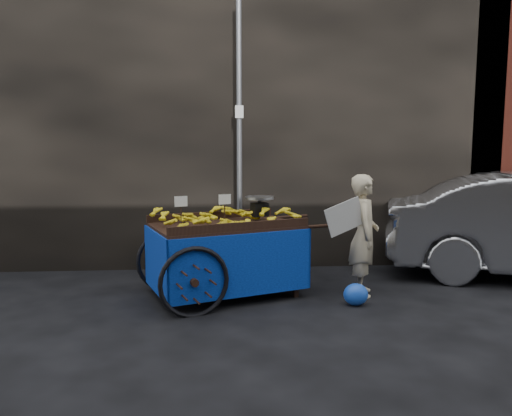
{
  "coord_description": "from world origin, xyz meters",
  "views": [
    {
      "loc": [
        -0.0,
        -6.07,
        1.92
      ],
      "look_at": [
        0.49,
        0.5,
        1.09
      ],
      "focal_mm": 35.0,
      "sensor_mm": 36.0,
      "label": 1
    }
  ],
  "objects": [
    {
      "name": "ground",
      "position": [
        0.0,
        0.0,
        0.0
      ],
      "size": [
        80.0,
        80.0,
        0.0
      ],
      "primitive_type": "plane",
      "color": "black",
      "rests_on": "ground"
    },
    {
      "name": "building_wall",
      "position": [
        0.39,
        2.6,
        2.5
      ],
      "size": [
        13.5,
        2.0,
        5.0
      ],
      "color": "black",
      "rests_on": "ground"
    },
    {
      "name": "plastic_bag",
      "position": [
        1.63,
        -0.35,
        0.13
      ],
      "size": [
        0.3,
        0.24,
        0.27
      ],
      "primitive_type": "ellipsoid",
      "color": "blue",
      "rests_on": "ground"
    },
    {
      "name": "vendor",
      "position": [
        1.84,
        0.09,
        0.78
      ],
      "size": [
        0.83,
        0.63,
        1.56
      ],
      "rotation": [
        0.0,
        0.0,
        1.36
      ],
      "color": "beige",
      "rests_on": "ground"
    },
    {
      "name": "street_pole",
      "position": [
        0.3,
        1.3,
        2.01
      ],
      "size": [
        0.12,
        0.1,
        4.0
      ],
      "color": "slate",
      "rests_on": "ground"
    },
    {
      "name": "banana_cart",
      "position": [
        0.02,
        0.17,
        0.83
      ],
      "size": [
        2.7,
        1.88,
        1.35
      ],
      "rotation": [
        0.0,
        0.0,
        0.35
      ],
      "color": "black",
      "rests_on": "ground"
    }
  ]
}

